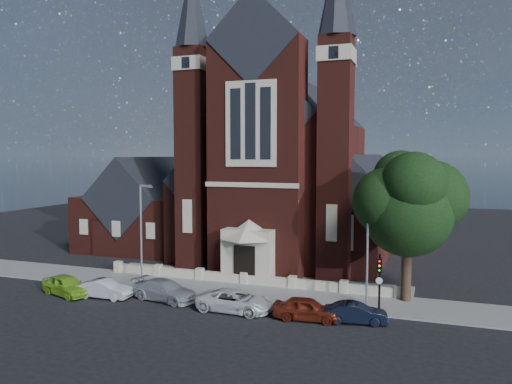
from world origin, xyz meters
TOP-DOWN VIEW (x-y plane):
  - ground at (0.00, 15.00)m, footprint 120.00×120.00m
  - pavement_strip at (0.00, 4.50)m, footprint 60.00×5.00m
  - forecourt_paving at (0.00, 8.50)m, footprint 26.00×3.00m
  - forecourt_wall at (0.00, 6.50)m, footprint 24.00×0.40m
  - church at (-0.00, 22.94)m, footprint 20.01×34.90m
  - parish_hall at (-16.00, 18.00)m, footprint 12.00×12.20m
  - street_tree at (12.60, 5.71)m, footprint 6.40×6.60m
  - street_lamp_left at (-7.91, 4.00)m, footprint 1.16×0.22m
  - street_lamp_right at (10.09, 4.00)m, footprint 1.16×0.22m
  - traffic_signal at (11.00, 2.43)m, footprint 0.28×0.42m
  - car_lime_van at (-11.46, -0.78)m, footprint 4.82×3.06m
  - car_silver_a at (-8.33, -0.41)m, footprint 4.16×1.61m
  - car_silver_b at (-3.86, 0.54)m, footprint 5.39×3.00m
  - car_white_suv at (1.84, -0.10)m, footprint 5.26×2.55m
  - car_dark_red at (6.78, -0.17)m, footprint 4.39×2.03m
  - car_navy at (9.82, 0.26)m, footprint 4.08×2.04m

SIDE VIEW (x-z plane):
  - ground at x=0.00m, z-range 0.00..0.00m
  - pavement_strip at x=0.00m, z-range -0.06..0.06m
  - forecourt_paving at x=0.00m, z-range -0.07..0.07m
  - forecourt_wall at x=0.00m, z-range -0.45..0.45m
  - car_navy at x=9.82m, z-range 0.00..1.29m
  - car_silver_a at x=-8.33m, z-range 0.00..1.35m
  - car_white_suv at x=1.84m, z-range 0.00..1.44m
  - car_dark_red at x=6.78m, z-range 0.00..1.45m
  - car_silver_b at x=-3.86m, z-range 0.00..1.48m
  - car_lime_van at x=-11.46m, z-range 0.00..1.53m
  - traffic_signal at x=11.00m, z-range 0.58..4.58m
  - parish_hall at x=-16.00m, z-range -1.11..9.13m
  - street_lamp_left at x=-7.91m, z-range 0.55..8.64m
  - street_lamp_right at x=10.09m, z-range 0.55..8.64m
  - street_tree at x=12.60m, z-range 1.61..12.31m
  - church at x=0.00m, z-range -6.41..22.79m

